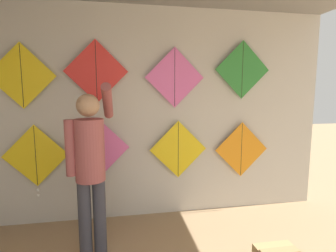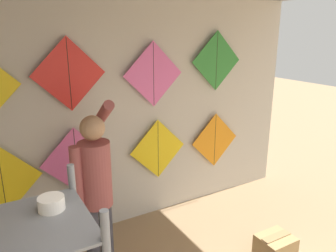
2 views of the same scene
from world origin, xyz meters
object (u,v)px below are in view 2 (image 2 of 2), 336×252
shopkeeper (96,186)px  kite_0 (2,183)px  kite_3 (215,140)px  kite_2 (158,149)px  kite_5 (69,74)px  kite_6 (153,74)px  kite_7 (217,61)px  cardboard_box (275,251)px  kite_1 (76,161)px

shopkeeper → kite_0: bearing=125.5°
shopkeeper → kite_3: (2.00, 0.77, -0.13)m
kite_2 → kite_5: bearing=180.0°
kite_0 → kite_6: bearing=0.0°
kite_5 → kite_7: size_ratio=1.00×
cardboard_box → kite_0: kite_0 is taller
kite_3 → shopkeeper: bearing=-159.0°
kite_7 → kite_0: bearing=-180.0°
kite_1 → shopkeeper: bearing=-91.4°
kite_2 → kite_5: size_ratio=1.00×
kite_2 → kite_7: 1.40m
cardboard_box → kite_2: (-0.57, 1.52, 0.75)m
cardboard_box → kite_3: bearing=76.8°
shopkeeper → kite_2: 1.32m
kite_0 → kite_6: size_ratio=1.18×
shopkeeper → kite_5: 1.21m
kite_0 → kite_6: kite_6 is taller
kite_2 → kite_6: 0.97m
shopkeeper → cardboard_box: (1.64, -0.75, -0.84)m
kite_1 → kite_7: size_ratio=1.00×
kite_2 → kite_7: (0.90, 0.00, 1.08)m
kite_5 → kite_7: kite_7 is taller
kite_3 → kite_7: (-0.03, 0.00, 1.12)m
cardboard_box → kite_0: (-2.38, 1.52, 0.73)m
shopkeeper → kite_0: size_ratio=1.95×
cardboard_box → kite_1: bearing=136.9°
kite_2 → cardboard_box: bearing=-69.5°
cardboard_box → kite_7: 2.40m
kite_1 → kite_3: bearing=0.0°
kite_0 → kite_2: size_ratio=1.18×
kite_5 → kite_0: bearing=-180.0°
kite_0 → kite_2: 1.82m
kite_5 → kite_6: size_ratio=1.00×
kite_2 → kite_0: bearing=-180.0°
kite_2 → kite_6: kite_6 is taller
shopkeeper → kite_1: shopkeeper is taller
kite_2 → kite_5: 1.47m
kite_0 → kite_2: (1.82, 0.00, 0.02)m
kite_0 → kite_1: (0.76, 0.00, 0.08)m
shopkeeper → kite_2: shopkeeper is taller
shopkeeper → cardboard_box: shopkeeper is taller
kite_3 → kite_6: size_ratio=1.00×
kite_1 → kite_7: bearing=0.0°
kite_5 → kite_1: bearing=180.0°
shopkeeper → kite_5: kite_5 is taller
kite_2 → kite_6: size_ratio=1.00×
kite_3 → kite_5: size_ratio=1.00×
cardboard_box → kite_0: bearing=147.5°
cardboard_box → kite_2: kite_2 is taller
kite_1 → kite_6: 1.35m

